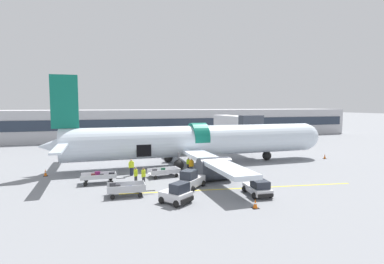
# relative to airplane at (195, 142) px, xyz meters

# --- Properties ---
(ground_plane) EXTENTS (500.00, 500.00, 0.00)m
(ground_plane) POSITION_rel_airplane_xyz_m (-1.85, -4.21, -3.01)
(ground_plane) COLOR gray
(apron_marking_line) EXTENTS (21.96, 3.41, 0.01)m
(apron_marking_line) POSITION_rel_airplane_xyz_m (0.65, -11.94, -3.00)
(apron_marking_line) COLOR yellow
(apron_marking_line) RESTS_ON ground_plane
(terminal_strip) EXTENTS (107.40, 12.54, 6.64)m
(terminal_strip) POSITION_rel_airplane_xyz_m (-1.85, 34.72, 0.32)
(terminal_strip) COLOR #B2B2B7
(terminal_strip) RESTS_ON ground_plane
(jet_bridge_stub) EXTENTS (3.32, 12.35, 6.24)m
(jet_bridge_stub) POSITION_rel_airplane_xyz_m (9.56, 7.12, 1.66)
(jet_bridge_stub) COLOR #4C4C51
(jet_bridge_stub) RESTS_ON ground_plane
(airplane) EXTENTS (37.25, 32.29, 11.10)m
(airplane) POSITION_rel_airplane_xyz_m (0.00, 0.00, 0.00)
(airplane) COLOR silver
(airplane) RESTS_ON ground_plane
(baggage_tug_lead) EXTENTS (2.13, 3.27, 1.38)m
(baggage_tug_lead) POSITION_rel_airplane_xyz_m (1.03, -14.31, -2.40)
(baggage_tug_lead) COLOR silver
(baggage_tug_lead) RESTS_ON ground_plane
(baggage_tug_mid) EXTENTS (3.21, 3.15, 1.78)m
(baggage_tug_mid) POSITION_rel_airplane_xyz_m (-3.82, -10.53, -2.25)
(baggage_tug_mid) COLOR silver
(baggage_tug_mid) RESTS_ON ground_plane
(baggage_tug_rear) EXTENTS (2.75, 2.83, 1.66)m
(baggage_tug_rear) POSITION_rel_airplane_xyz_m (-6.12, -14.16, -2.31)
(baggage_tug_rear) COLOR silver
(baggage_tug_rear) RESTS_ON ground_plane
(baggage_cart_loading) EXTENTS (4.30, 2.24, 1.00)m
(baggage_cart_loading) POSITION_rel_airplane_xyz_m (-5.20, -5.25, -2.56)
(baggage_cart_loading) COLOR silver
(baggage_cart_loading) RESTS_ON ground_plane
(baggage_cart_queued) EXTENTS (4.30, 2.01, 1.15)m
(baggage_cart_queued) POSITION_rel_airplane_xyz_m (-11.86, -6.02, -2.44)
(baggage_cart_queued) COLOR #B7BABF
(baggage_cart_queued) RESTS_ON ground_plane
(baggage_cart_empty) EXTENTS (4.13, 2.12, 1.10)m
(baggage_cart_empty) POSITION_rel_airplane_xyz_m (-9.74, -10.98, -2.48)
(baggage_cart_empty) COLOR #B7BABF
(baggage_cart_empty) RESTS_ON ground_plane
(ground_crew_loader_a) EXTENTS (0.50, 0.55, 1.64)m
(ground_crew_loader_a) POSITION_rel_airplane_xyz_m (-8.48, -7.33, -2.14)
(ground_crew_loader_a) COLOR #2D2D33
(ground_crew_loader_a) RESTS_ON ground_plane
(ground_crew_loader_b) EXTENTS (0.64, 0.52, 1.83)m
(ground_crew_loader_b) POSITION_rel_airplane_xyz_m (-8.50, -3.63, -2.04)
(ground_crew_loader_b) COLOR #1E2338
(ground_crew_loader_b) RESTS_ON ground_plane
(ground_crew_driver) EXTENTS (0.49, 0.49, 1.54)m
(ground_crew_driver) POSITION_rel_airplane_xyz_m (-1.75, -3.01, -2.20)
(ground_crew_driver) COLOR black
(ground_crew_driver) RESTS_ON ground_plane
(ground_crew_supervisor) EXTENTS (0.42, 0.60, 1.73)m
(ground_crew_supervisor) POSITION_rel_airplane_xyz_m (-0.79, -4.82, -2.10)
(ground_crew_supervisor) COLOR black
(ground_crew_supervisor) RESTS_ON ground_plane
(ground_crew_helper) EXTENTS (0.63, 0.48, 1.79)m
(ground_crew_helper) POSITION_rel_airplane_xyz_m (-1.97, -4.86, -2.07)
(ground_crew_helper) COLOR #2D2D33
(ground_crew_helper) RESTS_ON ground_plane
(ground_crew_marshal) EXTENTS (0.54, 0.54, 1.70)m
(ground_crew_marshal) POSITION_rel_airplane_xyz_m (-7.81, -7.95, -2.11)
(ground_crew_marshal) COLOR #2D2D33
(ground_crew_marshal) RESTS_ON ground_plane
(safety_cone_nose) EXTENTS (0.45, 0.45, 0.70)m
(safety_cone_nose) POSITION_rel_airplane_xyz_m (19.27, -1.63, -2.68)
(safety_cone_nose) COLOR black
(safety_cone_nose) RESTS_ON ground_plane
(safety_cone_engine_left) EXTENTS (0.50, 0.50, 0.70)m
(safety_cone_engine_left) POSITION_rel_airplane_xyz_m (-0.83, -17.12, -2.68)
(safety_cone_engine_left) COLOR black
(safety_cone_engine_left) RESTS_ON ground_plane
(safety_cone_wingtip) EXTENTS (0.64, 0.64, 0.65)m
(safety_cone_wingtip) POSITION_rel_airplane_xyz_m (1.53, -8.03, -2.70)
(safety_cone_wingtip) COLOR black
(safety_cone_wingtip) RESTS_ON ground_plane
(safety_cone_tail) EXTENTS (0.46, 0.46, 0.77)m
(safety_cone_tail) POSITION_rel_airplane_xyz_m (-17.45, -1.13, -2.64)
(safety_cone_tail) COLOR black
(safety_cone_tail) RESTS_ON ground_plane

